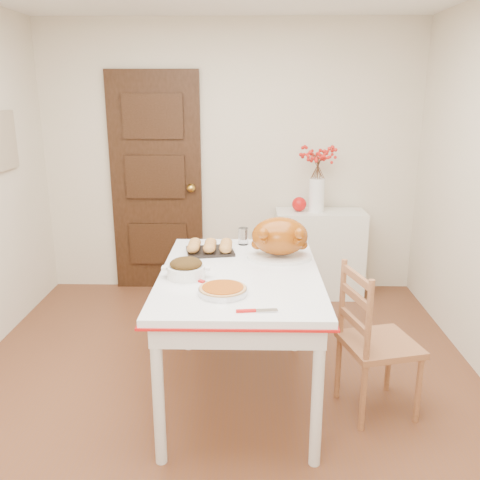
{
  "coord_description": "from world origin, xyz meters",
  "views": [
    {
      "loc": [
        0.18,
        -2.82,
        1.86
      ],
      "look_at": [
        0.12,
        0.11,
        1.02
      ],
      "focal_mm": 38.5,
      "sensor_mm": 36.0,
      "label": 1
    }
  ],
  "objects_px": {
    "turkey_platter": "(280,238)",
    "pumpkin_pie": "(223,289)",
    "sideboard": "(319,254)",
    "kitchen_table": "(240,336)",
    "chair_oak": "(380,340)"
  },
  "relations": [
    {
      "from": "kitchen_table",
      "to": "chair_oak",
      "type": "relative_size",
      "value": 1.53
    },
    {
      "from": "chair_oak",
      "to": "turkey_platter",
      "type": "distance_m",
      "value": 0.86
    },
    {
      "from": "chair_oak",
      "to": "pumpkin_pie",
      "type": "relative_size",
      "value": 3.54
    },
    {
      "from": "sideboard",
      "to": "pumpkin_pie",
      "type": "distance_m",
      "value": 2.27
    },
    {
      "from": "kitchen_table",
      "to": "chair_oak",
      "type": "height_order",
      "value": "chair_oak"
    },
    {
      "from": "chair_oak",
      "to": "pumpkin_pie",
      "type": "height_order",
      "value": "chair_oak"
    },
    {
      "from": "turkey_platter",
      "to": "pumpkin_pie",
      "type": "relative_size",
      "value": 1.61
    },
    {
      "from": "sideboard",
      "to": "pumpkin_pie",
      "type": "relative_size",
      "value": 3.14
    },
    {
      "from": "sideboard",
      "to": "turkey_platter",
      "type": "bearing_deg",
      "value": -107.53
    },
    {
      "from": "pumpkin_pie",
      "to": "turkey_platter",
      "type": "bearing_deg",
      "value": 61.66
    },
    {
      "from": "chair_oak",
      "to": "turkey_platter",
      "type": "bearing_deg",
      "value": 42.54
    },
    {
      "from": "pumpkin_pie",
      "to": "sideboard",
      "type": "bearing_deg",
      "value": 69.1
    },
    {
      "from": "chair_oak",
      "to": "turkey_platter",
      "type": "height_order",
      "value": "turkey_platter"
    },
    {
      "from": "sideboard",
      "to": "chair_oak",
      "type": "distance_m",
      "value": 1.85
    },
    {
      "from": "kitchen_table",
      "to": "turkey_platter",
      "type": "relative_size",
      "value": 3.37
    }
  ]
}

